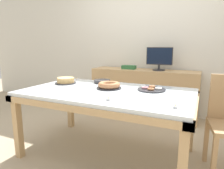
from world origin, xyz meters
TOP-DOWN VIEW (x-y plane):
  - ground_plane at (0.00, 0.00)m, footprint 12.00×12.00m
  - wall_back at (0.00, 1.72)m, footprint 8.00×0.10m
  - dining_table at (0.00, 0.00)m, footprint 1.82×1.06m
  - sideboard at (0.00, 1.42)m, footprint 1.80×0.44m
  - computer_monitor at (0.25, 1.42)m, footprint 0.42×0.20m
  - book_stack at (-0.27, 1.42)m, footprint 0.25×0.18m
  - cake_chocolate_round at (-0.66, 0.15)m, footprint 0.26×0.26m
  - cake_golden_bundt at (-0.02, 0.10)m, footprint 0.28×0.28m
  - pastry_platter at (0.43, 0.21)m, footprint 0.30×0.30m
  - plate_stack at (-0.26, 0.38)m, footprint 0.21×0.21m
  - tealight_right_edge at (0.75, -0.34)m, footprint 0.04×0.04m
  - tealight_near_front at (0.19, -0.35)m, footprint 0.04×0.04m
  - tealight_near_cakes at (-0.70, 0.45)m, footprint 0.04×0.04m

SIDE VIEW (x-z plane):
  - ground_plane at x=0.00m, z-range 0.00..0.00m
  - sideboard at x=0.00m, z-range 0.00..0.81m
  - dining_table at x=0.00m, z-range 0.29..1.03m
  - tealight_right_edge at x=0.75m, z-range 0.73..0.77m
  - tealight_near_front at x=0.19m, z-range 0.73..0.77m
  - tealight_near_cakes at x=-0.70m, z-range 0.73..0.77m
  - pastry_platter at x=0.43m, z-range 0.73..0.77m
  - plate_stack at x=-0.26m, z-range 0.74..0.78m
  - cake_golden_bundt at x=-0.02m, z-range 0.74..0.81m
  - cake_chocolate_round at x=-0.66m, z-range 0.74..0.81m
  - book_stack at x=-0.27m, z-range 0.81..0.87m
  - computer_monitor at x=0.25m, z-range 0.81..1.19m
  - wall_back at x=0.00m, z-range 0.00..2.60m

